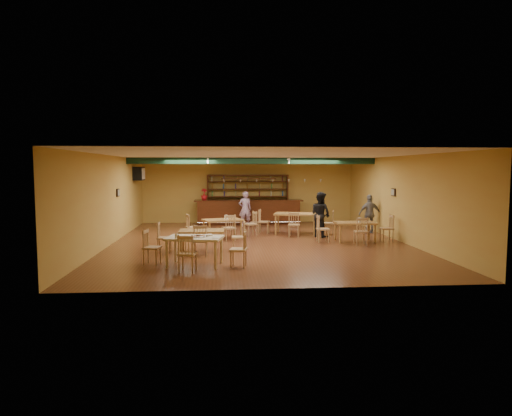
{
  "coord_description": "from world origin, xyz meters",
  "views": [
    {
      "loc": [
        -1.25,
        -15.22,
        2.54
      ],
      "look_at": [
        -0.04,
        0.6,
        1.15
      ],
      "focal_mm": 31.22,
      "sensor_mm": 36.0,
      "label": 1
    }
  ],
  "objects": [
    {
      "name": "ac_unit",
      "position": [
        -4.8,
        4.2,
        2.35
      ],
      "size": [
        0.34,
        0.7,
        0.48
      ],
      "primitive_type": "cube",
      "color": "white",
      "rests_on": "wall_left"
    },
    {
      "name": "napkin_stack",
      "position": [
        -1.62,
        -3.36,
        0.78
      ],
      "size": [
        0.23,
        0.19,
        0.03
      ],
      "primitive_type": "cube",
      "rotation": [
        0.0,
        0.0,
        0.23
      ],
      "color": "white",
      "rests_on": "near_table"
    },
    {
      "name": "dining_table_c",
      "position": [
        -1.88,
        -1.66,
        0.34
      ],
      "size": [
        1.38,
        0.84,
        0.68
      ],
      "primitive_type": "cube",
      "rotation": [
        0.0,
        0.0,
        -0.01
      ],
      "color": "#926034",
      "rests_on": "ground"
    },
    {
      "name": "patron_right_a",
      "position": [
        2.43,
        1.13,
        0.84
      ],
      "size": [
        0.99,
        1.04,
        1.69
      ],
      "primitive_type": "imported",
      "rotation": [
        0.0,
        0.0,
        2.16
      ],
      "color": "black",
      "rests_on": "ground"
    },
    {
      "name": "patron_right_b",
      "position": [
        4.59,
        1.94,
        0.77
      ],
      "size": [
        0.92,
        0.44,
        1.53
      ],
      "primitive_type": "imported",
      "rotation": [
        0.0,
        0.0,
        3.22
      ],
      "color": "slate",
      "rests_on": "ground"
    },
    {
      "name": "picture_right",
      "position": [
        4.97,
        0.5,
        1.7
      ],
      "size": [
        0.04,
        0.34,
        0.28
      ],
      "primitive_type": "cube",
      "color": "black",
      "rests_on": "wall_right"
    },
    {
      "name": "back_bar_hutch",
      "position": [
        -0.04,
        5.78,
        1.14
      ],
      "size": [
        3.84,
        0.4,
        2.28
      ],
      "primitive_type": "cube",
      "color": "#371A0B",
      "rests_on": "ground"
    },
    {
      "name": "dining_table_a",
      "position": [
        -1.24,
        1.16,
        0.35
      ],
      "size": [
        1.59,
        1.25,
        0.69
      ],
      "primitive_type": "cube",
      "rotation": [
        0.0,
        0.0,
        0.35
      ],
      "color": "#926034",
      "rests_on": "ground"
    },
    {
      "name": "poinsettia",
      "position": [
        -2.07,
        5.15,
        1.39
      ],
      "size": [
        0.38,
        0.38,
        0.53
      ],
      "primitive_type": "imported",
      "rotation": [
        0.0,
        0.0,
        0.35
      ],
      "color": "#AF1017",
      "rests_on": "bar_counter"
    },
    {
      "name": "patron_bar",
      "position": [
        -0.24,
        4.33,
        0.78
      ],
      "size": [
        0.62,
        0.46,
        1.56
      ],
      "primitive_type": "imported",
      "rotation": [
        0.0,
        0.0,
        3.29
      ],
      "color": "purple",
      "rests_on": "ground"
    },
    {
      "name": "floor",
      "position": [
        0.0,
        0.0,
        0.0
      ],
      "size": [
        12.0,
        12.0,
        0.0
      ],
      "primitive_type": "plane",
      "color": "#5A3019",
      "rests_on": "ground"
    },
    {
      "name": "parmesan_shaker",
      "position": [
        -2.44,
        -3.72,
        0.82
      ],
      "size": [
        0.09,
        0.09,
        0.11
      ],
      "primitive_type": "cylinder",
      "rotation": [
        0.0,
        0.0,
        -0.19
      ],
      "color": "#EAE5C6",
      "rests_on": "near_table"
    },
    {
      "name": "pizza_server",
      "position": [
        -1.72,
        -3.52,
        0.78
      ],
      "size": [
        0.26,
        0.31,
        0.0
      ],
      "primitive_type": "cube",
      "rotation": [
        0.0,
        0.0,
        -0.93
      ],
      "color": "silver",
      "rests_on": "pizza_tray"
    },
    {
      "name": "side_plate",
      "position": [
        -1.42,
        -3.77,
        0.77
      ],
      "size": [
        0.26,
        0.26,
        0.01
      ],
      "primitive_type": "cylinder",
      "rotation": [
        0.0,
        0.0,
        -0.19
      ],
      "color": "white",
      "rests_on": "near_table"
    },
    {
      "name": "pizza_tray",
      "position": [
        -1.88,
        -3.57,
        0.77
      ],
      "size": [
        0.41,
        0.41,
        0.01
      ],
      "primitive_type": "cylinder",
      "rotation": [
        0.0,
        0.0,
        -0.01
      ],
      "color": "silver",
      "rests_on": "near_table"
    },
    {
      "name": "bar_counter",
      "position": [
        -0.04,
        5.15,
        0.56
      ],
      "size": [
        4.96,
        0.85,
        1.13
      ],
      "primitive_type": "cube",
      "color": "#371A0B",
      "rests_on": "ground"
    },
    {
      "name": "dining_table_b",
      "position": [
        1.63,
        1.93,
        0.41
      ],
      "size": [
        1.84,
        1.37,
        0.82
      ],
      "primitive_type": "cube",
      "rotation": [
        0.0,
        0.0,
        -0.25
      ],
      "color": "#926034",
      "rests_on": "ground"
    },
    {
      "name": "picture_left",
      "position": [
        -4.97,
        1.0,
        1.7
      ],
      "size": [
        0.04,
        0.34,
        0.28
      ],
      "primitive_type": "cube",
      "color": "black",
      "rests_on": "wall_left"
    },
    {
      "name": "near_table",
      "position": [
        -1.98,
        -3.57,
        0.38
      ],
      "size": [
        1.58,
        1.18,
        0.77
      ],
      "primitive_type": "cube",
      "rotation": [
        0.0,
        0.0,
        -0.19
      ],
      "color": "tan",
      "rests_on": "ground"
    },
    {
      "name": "ceiling_beam",
      "position": [
        0.0,
        2.8,
        2.87
      ],
      "size": [
        10.0,
        0.3,
        0.25
      ],
      "primitive_type": "cube",
      "color": "black",
      "rests_on": "ceiling"
    },
    {
      "name": "dining_table_d",
      "position": [
        3.39,
        -0.06,
        0.35
      ],
      "size": [
        1.39,
        0.84,
        0.69
      ],
      "primitive_type": "cube",
      "rotation": [
        0.0,
        0.0,
        -0.01
      ],
      "color": "#926034",
      "rests_on": "ground"
    },
    {
      "name": "track_rail_left",
      "position": [
        -1.8,
        3.4,
        2.94
      ],
      "size": [
        0.05,
        2.5,
        0.05
      ],
      "primitive_type": "cube",
      "color": "white",
      "rests_on": "ceiling"
    },
    {
      "name": "track_rail_right",
      "position": [
        1.4,
        3.4,
        2.94
      ],
      "size": [
        0.05,
        2.5,
        0.05
      ],
      "primitive_type": "cube",
      "color": "white",
      "rests_on": "ceiling"
    }
  ]
}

